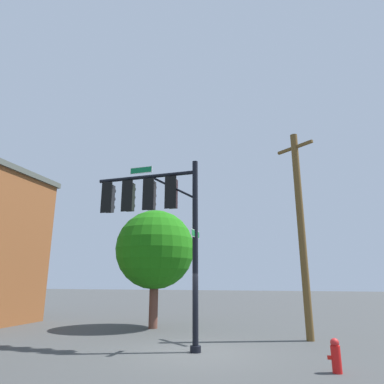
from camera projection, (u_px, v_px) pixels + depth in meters
name	position (u px, v px, depth m)	size (l,w,h in m)	color
ground_plane	(196.00, 352.00, 10.87)	(120.00, 120.00, 0.00)	#3D3F40
signal_pole_assembly	(153.00, 209.00, 12.61)	(4.22, 1.00, 6.60)	black
utility_pole	(301.00, 227.00, 13.99)	(1.48, 1.22, 8.60)	brown
fire_hydrant	(336.00, 356.00, 8.57)	(0.33, 0.24, 0.83)	red
tree_near	(155.00, 249.00, 17.05)	(3.97, 3.97, 5.78)	brown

